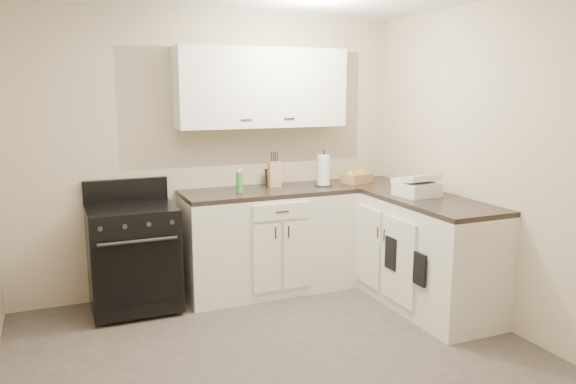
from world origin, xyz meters
name	(u,v)px	position (x,y,z in m)	size (l,w,h in m)	color
floor	(291,371)	(0.00, 0.00, 0.00)	(3.60, 3.60, 0.00)	#473F38
wall_back	(213,154)	(0.00, 1.80, 1.25)	(3.60, 3.60, 0.00)	beige
wall_right	(514,169)	(1.80, 0.00, 1.25)	(3.60, 3.60, 0.00)	beige
wall_front	(507,270)	(0.00, -1.80, 1.25)	(3.60, 3.60, 0.00)	beige
base_cabinets_back	(269,242)	(0.43, 1.50, 0.45)	(1.55, 0.60, 0.90)	white
base_cabinets_right	(409,248)	(1.50, 0.85, 0.45)	(0.60, 1.90, 0.90)	white
countertop_back	(269,192)	(0.43, 1.50, 0.92)	(1.55, 0.60, 0.04)	black
countertop_right	(411,195)	(1.50, 0.85, 0.92)	(0.60, 1.90, 0.04)	black
upper_cabinets	(262,88)	(0.43, 1.65, 1.84)	(1.55, 0.30, 0.70)	white
stove	(133,257)	(-0.79, 1.48, 0.46)	(0.70, 0.60, 0.85)	black
knife_block	(275,174)	(0.53, 1.61, 1.06)	(0.11, 0.10, 0.23)	tan
paper_towel	(324,170)	(0.97, 1.49, 1.08)	(0.12, 0.12, 0.29)	white
soap_bottle	(239,182)	(0.14, 1.47, 1.03)	(0.06, 0.06, 0.18)	green
picture_frame	(271,176)	(0.54, 1.74, 1.02)	(0.12, 0.02, 0.15)	black
wicker_basket	(357,178)	(1.34, 1.51, 0.99)	(0.27, 0.18, 0.09)	#AB8151
countertop_grill	(417,189)	(1.47, 0.73, 1.00)	(0.31, 0.29, 0.12)	white
oven_mitt_near	(420,269)	(1.18, 0.25, 0.47)	(0.02, 0.15, 0.25)	black
oven_mitt_far	(391,253)	(1.18, 0.64, 0.49)	(0.02, 0.16, 0.27)	black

